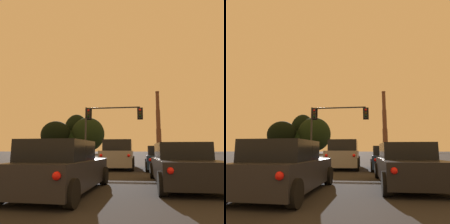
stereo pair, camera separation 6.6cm
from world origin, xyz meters
TOP-DOWN VIEW (x-y plane):
  - sedan_center_lane_second at (0.04, 7.59)m, footprint 2.07×4.74m
  - hatchback_left_lane_second at (-3.54, 5.70)m, footprint 2.03×4.16m
  - hatchback_center_lane_front at (-0.19, 13.55)m, footprint 1.93×4.12m
  - suv_left_lane_front at (-2.89, 14.40)m, footprint 2.22×4.95m
  - traffic_light_overhead_left at (-5.04, 21.65)m, footprint 6.13×0.50m
  - smokestack at (11.44, 168.36)m, footprint 6.03×6.03m
  - treeline_center_right at (-29.27, 90.78)m, footprint 10.75×9.67m
  - treeline_center_left at (-22.70, 85.14)m, footprint 13.31×11.98m
  - treeline_right_mid at (-28.51, 85.83)m, footprint 11.40×10.26m
  - treeline_far_left at (-34.85, 81.78)m, footprint 11.67×10.50m

SIDE VIEW (x-z plane):
  - hatchback_left_lane_second at x=-3.54m, z-range -0.05..1.38m
  - hatchback_center_lane_front at x=-0.19m, z-range -0.05..1.38m
  - sedan_center_lane_second at x=0.04m, z-range -0.05..1.38m
  - suv_left_lane_front at x=-2.89m, z-range -0.03..1.83m
  - traffic_light_overhead_left at x=-5.04m, z-range 1.52..7.17m
  - treeline_right_mid at x=-28.51m, z-range 0.62..10.00m
  - treeline_far_left at x=-34.85m, z-range 1.03..13.70m
  - treeline_center_left at x=-22.70m, z-range 0.44..14.78m
  - treeline_center_right at x=-29.27m, z-range 0.83..17.52m
  - smokestack at x=11.44m, z-range -5.03..41.83m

